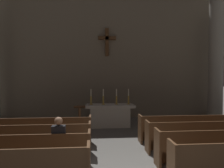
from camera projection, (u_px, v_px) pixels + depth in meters
pew_left_row_2 at (18, 152)px, 5.31m from camera, size 3.45×0.50×0.95m
pew_left_row_3 at (30, 140)px, 6.33m from camera, size 3.45×0.50×0.95m
pew_left_row_4 at (39, 131)px, 7.36m from camera, size 3.45×0.50×0.95m
pew_right_row_2 at (222, 146)px, 5.76m from camera, size 3.45×0.50×0.95m
pew_right_row_3 at (202, 136)px, 6.78m from camera, size 3.45×0.50×0.95m
pew_right_row_4 at (188, 128)px, 7.80m from camera, size 3.45×0.50×0.95m
column_right_third at (216, 54)px, 11.36m from camera, size 1.09×1.09×7.01m
altar at (110, 115)px, 10.05m from camera, size 2.20×0.90×1.01m
candlestick_outer_left at (91, 100)px, 9.95m from camera, size 0.16×0.16×0.70m
candlestick_inner_left at (103, 100)px, 10.00m from camera, size 0.16×0.16×0.70m
candlestick_inner_right at (116, 99)px, 10.05m from camera, size 0.16×0.16×0.70m
candlestick_outer_right at (128, 99)px, 10.10m from camera, size 0.16×0.16×0.70m
apse_with_cross at (107, 50)px, 12.16m from camera, size 12.20×0.43×7.46m
lectern at (80, 120)px, 8.74m from camera, size 0.44×0.36×1.15m
lone_worshipper at (59, 142)px, 5.42m from camera, size 0.32×0.43×1.32m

